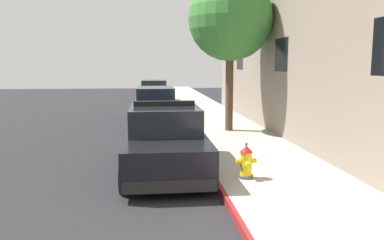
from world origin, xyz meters
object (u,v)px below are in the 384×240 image
object	(u,v)px
police_cruiser	(165,139)
parked_car_dark_far	(154,92)
fire_hydrant	(246,162)
parked_car_silver_ahead	(156,106)
street_tree	(230,19)

from	to	relation	value
police_cruiser	parked_car_dark_far	bearing A→B (deg)	90.36
police_cruiser	fire_hydrant	xyz separation A→B (m)	(1.67, -1.52, -0.24)
parked_car_silver_ahead	police_cruiser	bearing A→B (deg)	-89.22
parked_car_dark_far	fire_hydrant	bearing A→B (deg)	-84.53
police_cruiser	street_tree	size ratio (longest dim) A/B	0.87
police_cruiser	parked_car_dark_far	world-z (taller)	police_cruiser
police_cruiser	street_tree	xyz separation A→B (m)	(2.54, 4.53, 3.43)
police_cruiser	parked_car_silver_ahead	bearing A→B (deg)	90.78
parked_car_silver_ahead	parked_car_dark_far	size ratio (longest dim) A/B	1.00
parked_car_dark_far	street_tree	world-z (taller)	street_tree
police_cruiser	parked_car_silver_ahead	distance (m)	8.11
street_tree	parked_car_dark_far	bearing A→B (deg)	101.96
police_cruiser	parked_car_dark_far	distance (m)	17.01
parked_car_silver_ahead	parked_car_dark_far	distance (m)	8.90
parked_car_silver_ahead	parked_car_dark_far	world-z (taller)	same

